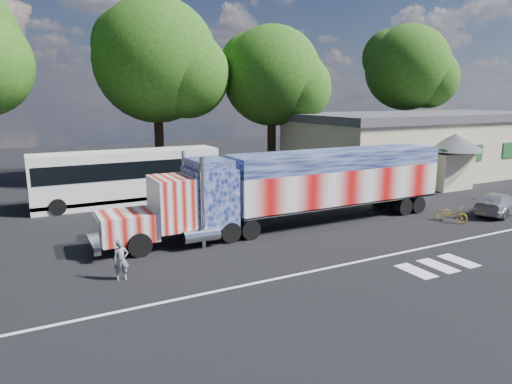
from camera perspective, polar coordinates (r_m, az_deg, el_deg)
name	(u,v)px	position (r m, az deg, el deg)	size (l,w,h in m)	color
ground	(287,246)	(20.43, 3.92, -6.76)	(100.00, 100.00, 0.00)	black
lane_markings	(375,267)	(18.57, 14.67, -9.06)	(30.00, 2.67, 0.01)	silver
semi_truck	(301,186)	(23.35, 5.60, 0.81)	(18.81, 2.97, 4.01)	black
coach_bus	(128,176)	(29.24, -15.74, 1.90)	(11.19, 2.60, 3.25)	white
hall_building	(424,144)	(40.84, 20.22, 5.65)	(22.40, 12.80, 5.20)	beige
parked_car	(498,204)	(29.12, 28.03, -1.29)	(1.67, 4.10, 1.19)	#9E9FA2
woman	(121,260)	(17.26, -16.52, -8.16)	(0.54, 0.36, 1.49)	slate
bicycle	(451,214)	(26.25, 23.24, -2.52)	(0.58, 1.66, 0.87)	gold
tree_ne_a	(274,77)	(37.68, 2.23, 14.21)	(8.33, 7.93, 12.09)	black
tree_far_ne	(409,68)	(50.62, 18.58, 14.45)	(9.01, 8.58, 13.69)	black
tree_n_mid	(158,61)	(36.41, -12.14, 15.70)	(9.78, 9.31, 13.83)	black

